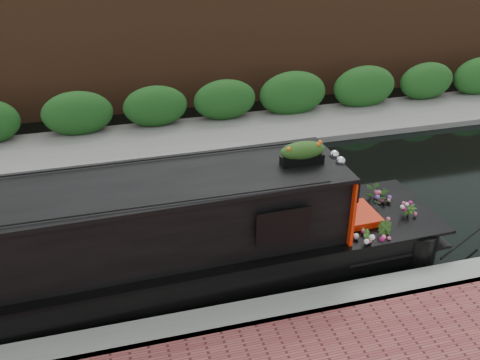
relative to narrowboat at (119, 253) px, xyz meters
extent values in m
plane|color=black|center=(1.36, 1.89, -0.79)|extent=(80.00, 80.00, 0.00)
cube|color=gray|center=(1.36, -1.41, -0.79)|extent=(40.00, 0.60, 0.50)
cube|color=slate|center=(1.36, 6.09, -0.79)|extent=(40.00, 2.40, 0.34)
cube|color=#1E531C|center=(1.36, 6.99, -0.79)|extent=(40.00, 1.10, 2.80)
cube|color=#56321D|center=(1.36, 9.09, -0.79)|extent=(40.00, 1.00, 8.00)
cube|color=black|center=(-0.48, 0.00, 0.56)|extent=(8.73, 1.86, 1.28)
cube|color=black|center=(-0.48, 0.00, 1.23)|extent=(8.88, 2.01, 0.08)
cube|color=red|center=(3.89, 0.00, 0.56)|extent=(0.10, 1.66, 1.28)
cube|color=black|center=(2.63, -0.84, 0.63)|extent=(0.85, 0.05, 0.52)
cube|color=red|center=(4.38, 0.00, -0.13)|extent=(0.78, 0.87, 0.47)
sphere|color=silver|center=(3.90, -0.13, 1.30)|extent=(0.17, 0.17, 0.17)
sphere|color=silver|center=(3.90, 0.13, 1.30)|extent=(0.17, 0.17, 0.17)
cube|color=black|center=(3.24, 0.00, 1.35)|extent=(0.76, 0.23, 0.16)
ellipsoid|color=#CB5E16|center=(3.24, 0.00, 1.54)|extent=(0.83, 0.23, 0.23)
imported|color=#2A511B|center=(4.25, -0.74, -0.07)|extent=(0.36, 0.38, 0.59)
imported|color=#2A511B|center=(4.67, -0.68, -0.07)|extent=(0.42, 0.41, 0.59)
imported|color=#2A511B|center=(5.16, 0.49, -0.06)|extent=(0.54, 0.47, 0.60)
imported|color=#2A511B|center=(5.38, -0.17, -0.08)|extent=(0.43, 0.43, 0.57)
imported|color=#2A511B|center=(4.44, 0.63, -0.12)|extent=(0.18, 0.26, 0.49)
cylinder|color=brown|center=(6.16, 0.00, -0.64)|extent=(0.30, 0.33, 0.30)
camera|label=1|loc=(0.04, -7.66, 5.41)|focal=40.00mm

